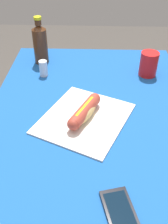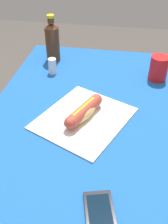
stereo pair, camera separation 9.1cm
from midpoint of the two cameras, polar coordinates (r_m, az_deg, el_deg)
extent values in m
cylinder|color=brown|center=(1.57, -10.07, -1.72)|extent=(0.07, 0.07, 0.73)
cylinder|color=brown|center=(1.55, 9.86, -2.19)|extent=(0.07, 0.07, 0.73)
cube|color=brown|center=(0.94, -1.30, -2.55)|extent=(1.09, 0.70, 0.03)
cube|color=#19519E|center=(0.93, -1.32, -1.76)|extent=(1.15, 0.76, 0.00)
cube|color=silver|center=(0.93, -2.81, -1.42)|extent=(0.40, 0.38, 0.01)
ellipsoid|color=#DBB26B|center=(0.91, -2.86, -0.09)|extent=(0.16, 0.11, 0.05)
cylinder|color=#A83D2D|center=(0.91, -2.87, 0.20)|extent=(0.16, 0.11, 0.04)
sphere|color=#A83D2D|center=(0.86, -5.50, -2.71)|extent=(0.04, 0.04, 0.04)
sphere|color=#A83D2D|center=(0.96, -0.54, 2.78)|extent=(0.04, 0.04, 0.04)
cube|color=yellow|center=(0.90, -2.91, 1.17)|extent=(0.11, 0.06, 0.00)
cube|color=black|center=(0.68, 3.71, -21.30)|extent=(0.15, 0.10, 0.01)
cube|color=black|center=(0.68, 3.73, -21.06)|extent=(0.13, 0.08, 0.00)
cylinder|color=#4C2814|center=(1.28, -11.58, 13.71)|extent=(0.07, 0.07, 0.16)
cone|color=#4C2814|center=(1.24, -12.12, 17.46)|extent=(0.07, 0.07, 0.02)
cylinder|color=#4C2814|center=(1.24, -12.26, 18.43)|extent=(0.03, 0.03, 0.02)
cylinder|color=yellow|center=(1.23, -12.38, 19.23)|extent=(0.03, 0.03, 0.01)
cylinder|color=red|center=(1.18, 11.57, 10.10)|extent=(0.08, 0.08, 0.11)
cylinder|color=silver|center=(1.18, -11.12, 9.20)|extent=(0.04, 0.04, 0.07)
camera|label=1|loc=(0.05, -92.86, -2.26)|focal=42.23mm
camera|label=2|loc=(0.05, 87.14, 2.26)|focal=42.23mm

